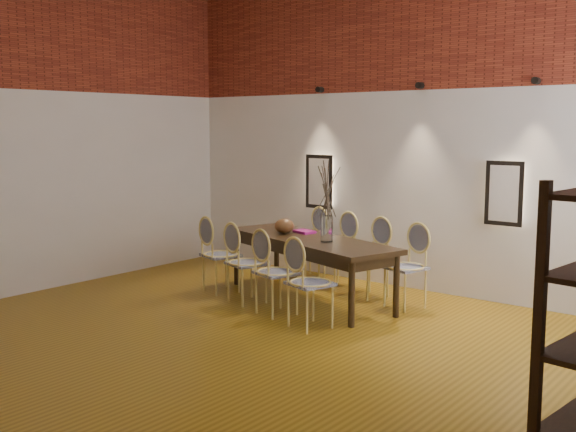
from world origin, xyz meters
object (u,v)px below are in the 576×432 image
Objects in this scene: chair_far_a at (308,244)px; chair_far_d at (405,267)px; chair_near_c at (276,272)px; vase at (327,229)px; book at (304,232)px; chair_near_a at (221,255)px; dining_table at (309,269)px; chair_far_c at (369,258)px; chair_near_b at (247,263)px; chair_near_d at (310,283)px; chair_far_b at (337,251)px; bowl at (284,226)px.

chair_far_a is 1.85m from chair_far_d.
chair_far_d is (0.97, 1.13, 0.00)m from chair_near_c.
vase reaches higher than book.
chair_near_c is (1.18, -0.35, 0.00)m from chair_near_a.
dining_table is 2.63× the size of chair_far_c.
vase is at bearing -30.62° from book.
vase is (0.22, 0.64, 0.43)m from chair_near_c.
chair_far_d is 3.62× the size of book.
chair_far_d is 3.13× the size of vase.
chair_near_b is at bearing 65.49° from chair_far_c.
chair_near_b is at bearing -180.00° from chair_near_d.
chair_near_c is (0.59, -0.17, 0.00)m from chair_near_b.
chair_far_b is at bearing -180.00° from chair_far_a.
chair_near_d is 1.00× the size of chair_far_b.
vase is at bearing 48.90° from chair_far_d.
vase reaches higher than bowl.
chair_far_a is 0.62m from chair_far_b.
chair_far_a and chair_far_c have the same top height.
chair_far_a is (-0.70, 0.91, 0.09)m from dining_table.
chair_near_b is at bearing 47.64° from chair_far_d.
dining_table is 1.15m from chair_far_d.
dining_table is at bearing 65.49° from chair_far_c.
chair_far_c is (-0.21, 1.47, 0.00)m from chair_near_d.
chair_near_d is 1.00× the size of chair_far_c.
book is at bearing 145.86° from chair_near_d.
vase reaches higher than chair_far_c.
vase reaches higher than dining_table.
bowl is at bearing 140.12° from chair_near_c.
chair_far_a is 0.85m from book.
chair_far_b is 1.23m from chair_far_d.
chair_near_b is 0.74m from bowl.
bowl is at bearing -173.54° from dining_table.
chair_far_b is at bearing 90.00° from chair_near_b.
chair_far_a is at bearing 0.00° from chair_far_c.
chair_far_c and chair_far_d have the same top height.
chair_near_d is 1.83m from chair_far_b.
chair_far_d is (0.59, -0.17, 0.00)m from chair_far_c.
chair_near_a is 1.00× the size of chair_near_b.
chair_near_a and chair_near_c have the same top height.
chair_near_c is at bearing -65.49° from dining_table.
chair_far_a reaches higher than dining_table.
chair_far_a is at bearing 107.37° from bowl.
chair_near_c is 3.62× the size of book.
chair_far_a is (-0.80, 1.65, 0.00)m from chair_near_c.
chair_near_d is at bearing 0.00° from chair_near_b.
chair_near_a and chair_near_d have the same top height.
chair_far_b reaches higher than bowl.
chair_near_b and chair_far_b have the same top height.
chair_far_a is at bearing 114.51° from chair_near_b.
chair_far_a is at bearing 135.47° from vase.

